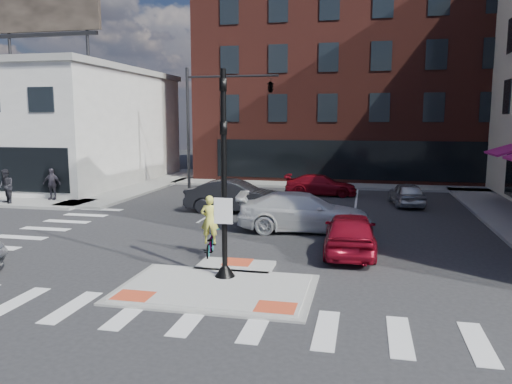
% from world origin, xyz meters
% --- Properties ---
extents(ground, '(120.00, 120.00, 0.00)m').
position_xyz_m(ground, '(0.00, 0.00, 0.00)').
color(ground, '#28282B').
rests_on(ground, ground).
extents(refuge_island, '(5.40, 4.65, 0.13)m').
position_xyz_m(refuge_island, '(0.00, -0.26, 0.05)').
color(refuge_island, gray).
rests_on(refuge_island, ground).
extents(sidewalk_nw, '(23.50, 20.50, 0.15)m').
position_xyz_m(sidewalk_nw, '(-16.76, 15.29, 0.08)').
color(sidewalk_nw, gray).
rests_on(sidewalk_nw, ground).
extents(sidewalk_n, '(26.00, 3.00, 0.15)m').
position_xyz_m(sidewalk_n, '(3.00, 22.00, 0.07)').
color(sidewalk_n, gray).
rests_on(sidewalk_n, ground).
extents(building_nw, '(20.40, 16.40, 14.40)m').
position_xyz_m(building_nw, '(-21.98, 19.98, 4.23)').
color(building_nw, silver).
rests_on(building_nw, ground).
extents(building_n, '(24.40, 18.40, 15.50)m').
position_xyz_m(building_n, '(3.00, 31.99, 7.80)').
color(building_n, '#522019').
rests_on(building_n, ground).
extents(building_far_left, '(10.00, 12.00, 10.00)m').
position_xyz_m(building_far_left, '(-4.00, 52.00, 5.00)').
color(building_far_left, slate).
rests_on(building_far_left, ground).
extents(building_far_right, '(12.00, 12.00, 12.00)m').
position_xyz_m(building_far_right, '(9.00, 54.00, 6.00)').
color(building_far_right, brown).
rests_on(building_far_right, ground).
extents(signal_pole, '(0.60, 0.60, 5.98)m').
position_xyz_m(signal_pole, '(0.00, 0.40, 2.36)').
color(signal_pole, black).
rests_on(signal_pole, refuge_island).
extents(mast_arm_signal, '(6.10, 2.24, 8.00)m').
position_xyz_m(mast_arm_signal, '(-3.47, 18.00, 6.21)').
color(mast_arm_signal, black).
rests_on(mast_arm_signal, ground).
extents(red_sedan, '(1.94, 4.47, 1.50)m').
position_xyz_m(red_sedan, '(3.50, 4.17, 0.75)').
color(red_sedan, maroon).
rests_on(red_sedan, ground).
extents(white_pickup, '(5.85, 2.97, 1.63)m').
position_xyz_m(white_pickup, '(1.46, 7.45, 0.81)').
color(white_pickup, white).
rests_on(white_pickup, ground).
extents(bg_car_dark, '(4.98, 1.75, 1.64)m').
position_xyz_m(bg_car_dark, '(-2.50, 11.00, 0.82)').
color(bg_car_dark, '#242428').
rests_on(bg_car_dark, ground).
extents(bg_car_silver, '(2.01, 3.94, 1.28)m').
position_xyz_m(bg_car_silver, '(6.21, 14.92, 0.64)').
color(bg_car_silver, silver).
rests_on(bg_car_silver, ground).
extents(bg_car_red, '(4.45, 1.86, 1.29)m').
position_xyz_m(bg_car_red, '(1.28, 17.66, 0.64)').
color(bg_car_red, maroon).
rests_on(bg_car_red, ground).
extents(cyclist, '(0.88, 1.75, 2.13)m').
position_xyz_m(cyclist, '(-1.22, 2.80, 0.72)').
color(cyclist, '#3F3F44').
rests_on(cyclist, ground).
extents(pedestrian_a, '(1.15, 1.07, 1.88)m').
position_xyz_m(pedestrian_a, '(-15.09, 10.00, 1.09)').
color(pedestrian_a, black).
rests_on(pedestrian_a, sidewalk_nw).
extents(pedestrian_b, '(1.08, 0.51, 1.80)m').
position_xyz_m(pedestrian_b, '(-13.48, 11.74, 1.05)').
color(pedestrian_b, '#35323D').
rests_on(pedestrian_b, sidewalk_nw).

